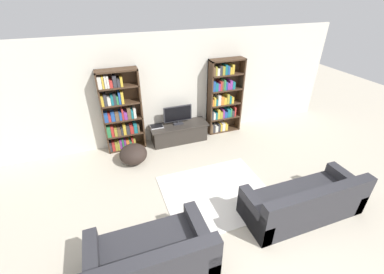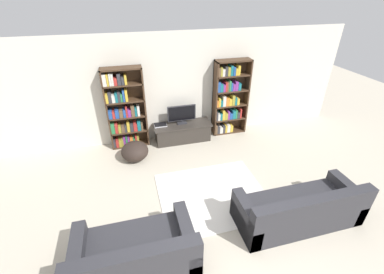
# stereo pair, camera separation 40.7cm
# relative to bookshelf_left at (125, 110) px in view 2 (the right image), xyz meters

# --- Properties ---
(wall_back) EXTENTS (8.80, 0.06, 2.60)m
(wall_back) POSITION_rel_bookshelf_left_xyz_m (1.29, 0.18, 0.37)
(wall_back) COLOR silver
(wall_back) RESTS_ON ground_plane
(bookshelf_left) EXTENTS (0.89, 0.30, 1.94)m
(bookshelf_left) POSITION_rel_bookshelf_left_xyz_m (0.00, 0.00, 0.00)
(bookshelf_left) COLOR #422D1E
(bookshelf_left) RESTS_ON ground_plane
(bookshelf_right) EXTENTS (0.89, 0.30, 1.94)m
(bookshelf_right) POSITION_rel_bookshelf_left_xyz_m (2.59, 0.00, 0.02)
(bookshelf_right) COLOR #422D1E
(bookshelf_right) RESTS_ON ground_plane
(tv_stand) EXTENTS (1.44, 0.52, 0.45)m
(tv_stand) POSITION_rel_bookshelf_left_xyz_m (1.35, -0.14, -0.70)
(tv_stand) COLOR #332D28
(tv_stand) RESTS_ON ground_plane
(television) EXTENTS (0.71, 0.16, 0.48)m
(television) POSITION_rel_bookshelf_left_xyz_m (1.35, -0.08, -0.22)
(television) COLOR #2D2D33
(television) RESTS_ON tv_stand
(laptop) EXTENTS (0.31, 0.24, 0.03)m
(laptop) POSITION_rel_bookshelf_left_xyz_m (0.80, -0.05, -0.46)
(laptop) COLOR silver
(laptop) RESTS_ON tv_stand
(area_rug) EXTENTS (2.00, 1.73, 0.02)m
(area_rug) POSITION_rel_bookshelf_left_xyz_m (1.43, -2.27, -0.92)
(area_rug) COLOR white
(area_rug) RESTS_ON ground_plane
(couch_left_sectional) EXTENTS (1.62, 0.99, 0.85)m
(couch_left_sectional) POSITION_rel_bookshelf_left_xyz_m (-0.06, -3.40, -0.65)
(couch_left_sectional) COLOR #2D2D33
(couch_left_sectional) RESTS_ON ground_plane
(couch_right_sofa) EXTENTS (2.05, 0.81, 0.78)m
(couch_right_sofa) POSITION_rel_bookshelf_left_xyz_m (2.60, -3.22, -0.66)
(couch_right_sofa) COLOR #2D2D33
(couch_right_sofa) RESTS_ON ground_plane
(beanbag_ottoman) EXTENTS (0.61, 0.61, 0.43)m
(beanbag_ottoman) POSITION_rel_bookshelf_left_xyz_m (0.11, -0.69, -0.72)
(beanbag_ottoman) COLOR #2D231E
(beanbag_ottoman) RESTS_ON ground_plane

